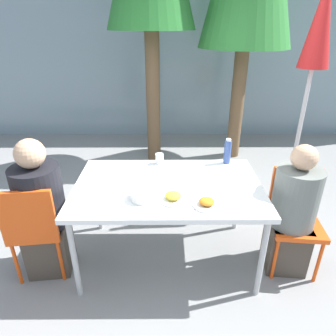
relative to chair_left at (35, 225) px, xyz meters
The scene contains 13 objects.
ground_plane 1.18m from the chair_left, 10.80° to the left, with size 24.00×24.00×0.00m, color gray.
building_facade 3.90m from the chair_left, 73.91° to the left, with size 10.00×0.20×3.00m.
dining_table 1.08m from the chair_left, 10.80° to the left, with size 1.51×0.96×0.75m.
chair_left is the anchor object (origin of this frame).
person_left 0.11m from the chair_left, 64.55° to the left, with size 0.37×0.37×1.19m.
chair_right 2.11m from the chair_left, ahead, with size 0.44×0.44×0.87m.
person_right 2.05m from the chair_left, ahead, with size 0.36×0.36×1.13m.
closed_umbrella 2.97m from the chair_left, 24.50° to the left, with size 0.36×0.36×2.36m.
plate_0 1.35m from the chair_left, ahead, with size 0.20×0.20×0.06m.
plate_1 1.11m from the chair_left, ahead, with size 0.22×0.22×0.06m.
bottle 1.74m from the chair_left, 21.04° to the left, with size 0.06×0.06×0.24m.
drinking_cup 1.18m from the chair_left, 31.79° to the left, with size 0.08×0.08×0.10m.
salad_bowl 0.91m from the chair_left, ahead, with size 0.19×0.19×0.06m.
Camera 1 is at (-0.01, -2.11, 1.93)m, focal length 32.00 mm.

